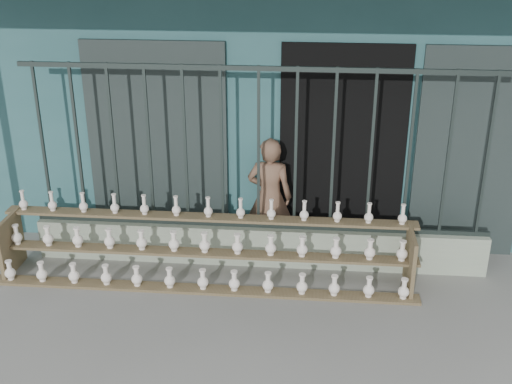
{
  "coord_description": "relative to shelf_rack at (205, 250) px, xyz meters",
  "views": [
    {
      "loc": [
        0.54,
        -5.06,
        3.6
      ],
      "look_at": [
        0.0,
        1.0,
        1.0
      ],
      "focal_mm": 45.0,
      "sensor_mm": 36.0,
      "label": 1
    }
  ],
  "objects": [
    {
      "name": "workshop_building",
      "position": [
        0.54,
        3.35,
        1.26
      ],
      "size": [
        7.4,
        6.6,
        3.21
      ],
      "color": "#2C5A5D",
      "rests_on": "ground"
    },
    {
      "name": "elderly_woman",
      "position": [
        0.64,
        0.7,
        0.34
      ],
      "size": [
        0.54,
        0.38,
        1.4
      ],
      "primitive_type": "imported",
      "rotation": [
        0.0,
        0.0,
        3.06
      ],
      "color": "brown",
      "rests_on": "ground"
    },
    {
      "name": "security_fence",
      "position": [
        0.53,
        0.42,
        0.99
      ],
      "size": [
        5.0,
        0.04,
        1.8
      ],
      "color": "#283330",
      "rests_on": "parapet_wall"
    },
    {
      "name": "ground",
      "position": [
        0.53,
        -0.88,
        -0.36
      ],
      "size": [
        60.0,
        60.0,
        0.0
      ],
      "primitive_type": "plane",
      "color": "slate"
    },
    {
      "name": "parapet_wall",
      "position": [
        0.53,
        0.42,
        -0.14
      ],
      "size": [
        5.0,
        0.2,
        0.45
      ],
      "primitive_type": "cube",
      "color": "#9AA890",
      "rests_on": "ground"
    },
    {
      "name": "shelf_rack",
      "position": [
        0.0,
        0.0,
        0.0
      ],
      "size": [
        4.5,
        0.68,
        0.85
      ],
      "color": "brown",
      "rests_on": "ground"
    }
  ]
}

